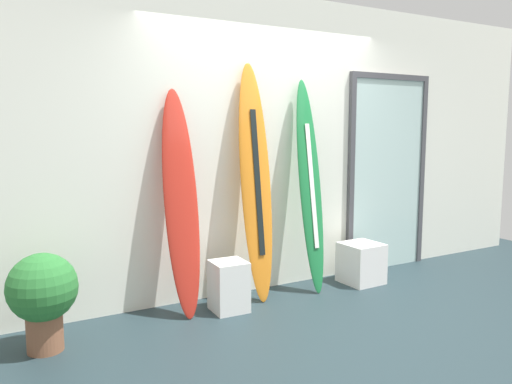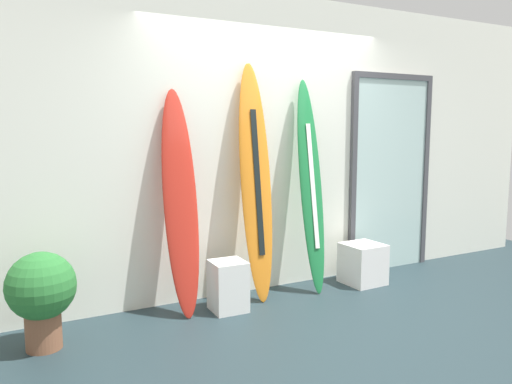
{
  "view_description": "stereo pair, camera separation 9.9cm",
  "coord_description": "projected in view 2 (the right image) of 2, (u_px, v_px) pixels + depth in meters",
  "views": [
    {
      "loc": [
        -2.44,
        -2.92,
        1.57
      ],
      "look_at": [
        -0.27,
        0.95,
        0.99
      ],
      "focal_mm": 35.13,
      "sensor_mm": 36.0,
      "label": 1
    },
    {
      "loc": [
        -2.35,
        -2.96,
        1.57
      ],
      "look_at": [
        -0.27,
        0.95,
        0.99
      ],
      "focal_mm": 35.13,
      "sensor_mm": 36.0,
      "label": 2
    }
  ],
  "objects": [
    {
      "name": "surfboard_sunset",
      "position": [
        256.0,
        182.0,
        4.5
      ],
      "size": [
        0.31,
        0.39,
        2.15
      ],
      "color": "orange",
      "rests_on": "ground"
    },
    {
      "name": "wall_back",
      "position": [
        264.0,
        145.0,
        4.85
      ],
      "size": [
        7.2,
        0.2,
        2.8
      ],
      "primitive_type": "cube",
      "color": "white",
      "rests_on": "ground"
    },
    {
      "name": "glass_door",
      "position": [
        390.0,
        170.0,
        5.49
      ],
      "size": [
        1.1,
        0.06,
        2.14
      ],
      "color": "silver",
      "rests_on": "ground"
    },
    {
      "name": "surfboard_emerald",
      "position": [
        311.0,
        188.0,
        4.75
      ],
      "size": [
        0.25,
        0.42,
        2.03
      ],
      "color": "#1E793D",
      "rests_on": "ground"
    },
    {
      "name": "surfboard_crimson",
      "position": [
        180.0,
        204.0,
        4.16
      ],
      "size": [
        0.31,
        0.45,
        1.9
      ],
      "color": "red",
      "rests_on": "ground"
    },
    {
      "name": "display_block_center",
      "position": [
        228.0,
        286.0,
        4.29
      ],
      "size": [
        0.3,
        0.3,
        0.43
      ],
      "color": "white",
      "rests_on": "ground"
    },
    {
      "name": "potted_plant",
      "position": [
        41.0,
        292.0,
        3.52
      ],
      "size": [
        0.48,
        0.48,
        0.7
      ],
      "color": "brown",
      "rests_on": "ground"
    },
    {
      "name": "ground",
      "position": [
        344.0,
        333.0,
        3.89
      ],
      "size": [
        8.0,
        8.0,
        0.04
      ],
      "primitive_type": "cube",
      "color": "#233439"
    },
    {
      "name": "display_block_left",
      "position": [
        363.0,
        264.0,
        5.04
      ],
      "size": [
        0.38,
        0.38,
        0.41
      ],
      "color": "white",
      "rests_on": "ground"
    }
  ]
}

